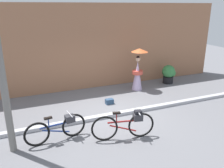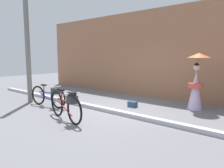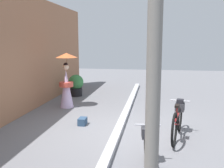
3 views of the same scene
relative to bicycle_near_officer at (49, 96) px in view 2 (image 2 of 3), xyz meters
The scene contains 8 objects.
ground_plane 2.19m from the bicycle_near_officer, 22.47° to the left, with size 30.00×30.00×0.00m, color slate.
building_wall 4.89m from the bicycle_near_officer, 64.67° to the left, with size 14.00×0.40×3.83m, color #9E6B4C.
sidewalk_curb 2.18m from the bicycle_near_officer, 22.47° to the left, with size 14.00×0.20×0.12m, color #B2B2B7.
bicycle_near_officer is the anchor object (origin of this frame).
bicycle_far_side 1.94m from the bicycle_near_officer, 19.33° to the right, with size 1.83×0.53×0.87m.
person_with_parasol 5.14m from the bicycle_near_officer, 35.78° to the left, with size 0.75×0.75×1.91m.
backpack_on_pavement 3.01m from the bicycle_near_officer, 39.11° to the left, with size 0.31×0.21×0.20m.
utility_pole 2.34m from the bicycle_near_officer, behind, with size 0.18×0.18×4.80m, color slate.
Camera 2 is at (4.49, -5.02, 1.79)m, focal length 33.61 mm.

